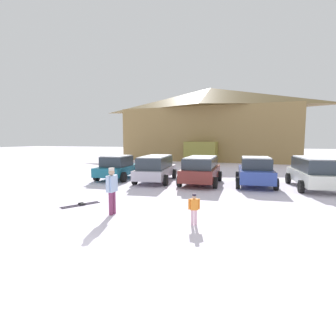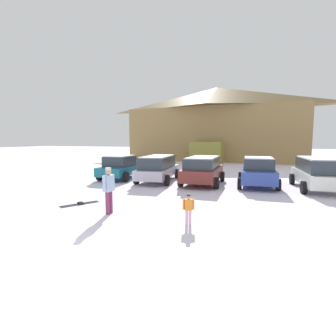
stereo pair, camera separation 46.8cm
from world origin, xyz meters
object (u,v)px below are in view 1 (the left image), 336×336
at_px(skier_adult_in_blue_parka, 112,188).
at_px(pair_of_skis, 81,205).
at_px(ski_lodge, 210,124).
at_px(parked_white_suv, 313,172).
at_px(parked_teal_hatchback, 118,167).
at_px(parked_silver_wagon, 156,168).
at_px(parked_maroon_van, 201,169).
at_px(parked_blue_hatchback, 255,171).
at_px(skier_child_in_orange_jacket, 194,208).

distance_m(skier_adult_in_blue_parka, pair_of_skis, 2.24).
bearing_deg(pair_of_skis, skier_adult_in_blue_parka, -21.79).
bearing_deg(ski_lodge, pair_of_skis, -92.36).
height_order(parked_white_suv, pair_of_skis, parked_white_suv).
bearing_deg(parked_white_suv, parked_teal_hatchback, -179.12).
relative_size(parked_silver_wagon, parked_maroon_van, 1.13).
relative_size(ski_lodge, parked_teal_hatchback, 5.46).
relative_size(ski_lodge, parked_maroon_van, 5.13).
height_order(parked_teal_hatchback, pair_of_skis, parked_teal_hatchback).
relative_size(parked_blue_hatchback, skier_child_in_orange_jacket, 4.21).
height_order(parked_blue_hatchback, skier_adult_in_blue_parka, parked_blue_hatchback).
xyz_separation_m(skier_child_in_orange_jacket, pair_of_skis, (-4.92, 1.02, -0.54)).
height_order(parked_maroon_van, skier_adult_in_blue_parka, skier_adult_in_blue_parka).
bearing_deg(parked_blue_hatchback, skier_child_in_orange_jacket, -102.86).
distance_m(parked_blue_hatchback, parked_white_suv, 2.98).
bearing_deg(skier_child_in_orange_jacket, parked_teal_hatchback, 131.71).
xyz_separation_m(parked_silver_wagon, parked_white_suv, (8.99, 0.33, 0.03)).
xyz_separation_m(parked_maroon_van, parked_white_suv, (6.07, 0.41, 0.03)).
height_order(parked_silver_wagon, parked_white_suv, parked_white_suv).
bearing_deg(skier_child_in_orange_jacket, pair_of_skis, 168.34).
bearing_deg(ski_lodge, parked_silver_wagon, -90.99).
bearing_deg(skier_adult_in_blue_parka, parked_silver_wagon, 98.91).
distance_m(parked_maroon_van, skier_child_in_orange_jacket, 7.73).
distance_m(parked_blue_hatchback, skier_adult_in_blue_parka, 9.14).
bearing_deg(parked_teal_hatchback, parked_maroon_van, -2.28).
xyz_separation_m(ski_lodge, parked_blue_hatchback, (5.69, -18.68, -3.85)).
xyz_separation_m(parked_teal_hatchback, parked_blue_hatchback, (8.82, 0.16, 0.04)).
height_order(parked_maroon_van, parked_blue_hatchback, parked_blue_hatchback).
bearing_deg(ski_lodge, parked_teal_hatchback, -99.43).
xyz_separation_m(skier_adult_in_blue_parka, pair_of_skis, (-1.90, 0.76, -0.92)).
xyz_separation_m(ski_lodge, parked_white_suv, (8.67, -18.66, -3.77)).
bearing_deg(skier_adult_in_blue_parka, parked_maroon_van, 76.59).
height_order(parked_maroon_van, parked_white_suv, parked_white_suv).
relative_size(parked_teal_hatchback, parked_silver_wagon, 0.83).
bearing_deg(ski_lodge, parked_blue_hatchback, -73.07).
bearing_deg(pair_of_skis, parked_white_suv, 35.77).
bearing_deg(parked_maroon_van, pair_of_skis, -118.96).
xyz_separation_m(ski_lodge, parked_maroon_van, (2.59, -19.07, -3.80)).
height_order(parked_teal_hatchback, parked_silver_wagon, parked_silver_wagon).
distance_m(ski_lodge, skier_adult_in_blue_parka, 26.70).
relative_size(parked_blue_hatchback, skier_adult_in_blue_parka, 2.50).
distance_m(parked_blue_hatchback, pair_of_skis, 9.75).
bearing_deg(parked_teal_hatchback, skier_adult_in_blue_parka, -62.40).
xyz_separation_m(parked_maroon_van, skier_child_in_orange_jacket, (1.27, -7.62, -0.33)).
bearing_deg(pair_of_skis, parked_teal_hatchback, 106.86).
bearing_deg(parked_white_suv, parked_silver_wagon, -177.92).
relative_size(parked_maroon_van, parked_blue_hatchback, 1.05).
bearing_deg(pair_of_skis, skier_child_in_orange_jacket, -11.66).
bearing_deg(ski_lodge, parked_white_suv, -65.09).
relative_size(parked_maroon_van, parked_white_suv, 0.91).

